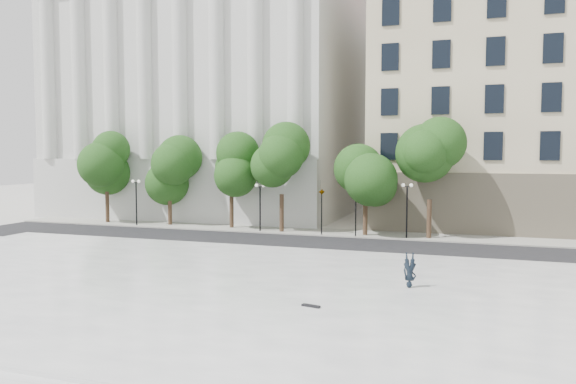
% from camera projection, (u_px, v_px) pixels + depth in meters
% --- Properties ---
extents(ground, '(160.00, 160.00, 0.00)m').
position_uv_depth(ground, '(195.00, 313.00, 23.09)').
color(ground, beige).
rests_on(ground, ground).
extents(plaza, '(44.00, 22.00, 0.45)m').
position_uv_depth(plaza, '(226.00, 290.00, 25.91)').
color(plaza, white).
rests_on(plaza, ground).
extents(street, '(60.00, 8.00, 0.02)m').
position_uv_depth(street, '(315.00, 245.00, 40.10)').
color(street, black).
rests_on(street, ground).
extents(far_sidewalk, '(60.00, 4.00, 0.12)m').
position_uv_depth(far_sidewalk, '(335.00, 233.00, 45.76)').
color(far_sidewalk, '#9F9E93').
rests_on(far_sidewalk, ground).
extents(building_west, '(31.50, 27.65, 25.60)m').
position_uv_depth(building_west, '(222.00, 98.00, 64.08)').
color(building_west, '#B7B8B3').
rests_on(building_west, ground).
extents(traffic_light_west, '(0.43, 1.87, 4.25)m').
position_uv_depth(traffic_light_west, '(322.00, 189.00, 44.12)').
color(traffic_light_west, black).
rests_on(traffic_light_west, ground).
extents(traffic_light_east, '(0.54, 1.95, 4.28)m').
position_uv_depth(traffic_light_east, '(356.00, 189.00, 43.24)').
color(traffic_light_east, black).
rests_on(traffic_light_east, ground).
extents(person_lying, '(0.75, 1.66, 0.44)m').
position_uv_depth(person_lying, '(410.00, 283.00, 25.52)').
color(person_lying, black).
rests_on(person_lying, plaza).
extents(skateboard, '(0.80, 0.35, 0.08)m').
position_uv_depth(skateboard, '(311.00, 306.00, 22.33)').
color(skateboard, black).
rests_on(skateboard, plaza).
extents(street_trees, '(33.51, 4.85, 7.99)m').
position_uv_depth(street_trees, '(260.00, 168.00, 46.92)').
color(street_trees, '#382619').
rests_on(street_trees, ground).
extents(lamp_posts, '(37.71, 0.28, 4.33)m').
position_uv_depth(lamp_posts, '(336.00, 199.00, 44.12)').
color(lamp_posts, black).
rests_on(lamp_posts, ground).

